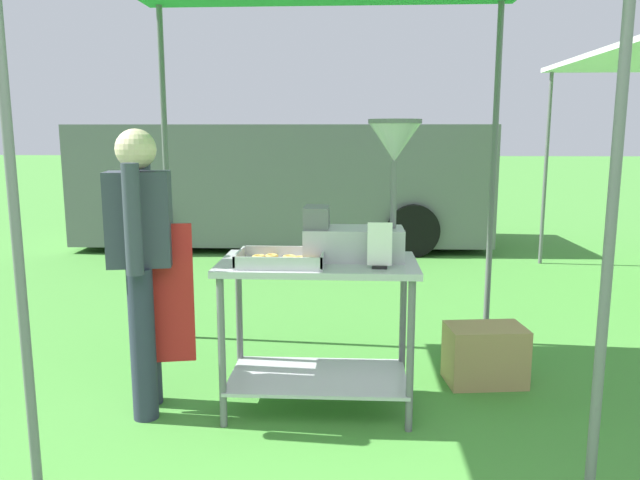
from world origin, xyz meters
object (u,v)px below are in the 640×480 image
Objects in this scene: donut_fryer at (366,205)px; van_grey at (286,182)px; vendor at (142,257)px; donut_tray at (281,261)px; menu_sign at (380,249)px; supply_crate at (485,355)px; donut_cart at (318,306)px.

van_grey reaches higher than donut_fryer.
vendor is (-1.24, -0.14, -0.29)m from donut_fryer.
donut_tray is at bearing -1.54° from vendor.
menu_sign reaches higher than donut_tray.
donut_tray is 0.29× the size of vendor.
van_grey is (-1.05, 5.38, -0.31)m from donut_fryer.
supply_crate is (0.71, 0.59, -0.79)m from menu_sign.
menu_sign reaches higher than supply_crate.
van_grey is (-1.83, 5.02, 0.69)m from supply_crate.
van_grey is (-0.78, 5.44, 0.26)m from donut_cart.
donut_fryer is 0.49× the size of vendor.
donut_tray reaches higher than supply_crate.
van_grey reaches higher than menu_sign.
menu_sign is (0.07, -0.24, -0.21)m from donut_fryer.
menu_sign is at bearing -7.53° from donut_tray.
donut_fryer reaches higher than donut_tray.
van_grey is at bearing 98.17° from donut_cart.
vendor is (-0.98, -0.08, 0.29)m from donut_cart.
menu_sign is at bearing -140.11° from supply_crate.
vendor is at bearing -92.01° from van_grey.
donut_tray is 1.91× the size of menu_sign.
donut_fryer reaches higher than vendor.
donut_cart is 2.36× the size of donut_tray.
donut_cart is at bearing 152.91° from menu_sign.
donut_cart is 2.13× the size of supply_crate.
van_grey reaches higher than vendor.
donut_fryer reaches higher than donut_cart.
donut_fryer is 0.32m from menu_sign.
supply_crate is (0.78, 0.36, -1.00)m from donut_fryer.
donut_tray is 0.57m from donut_fryer.
vendor is 0.28× the size of van_grey.
van_grey is at bearing 87.99° from vendor.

